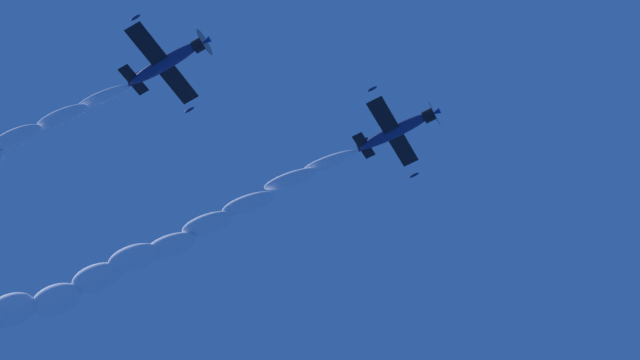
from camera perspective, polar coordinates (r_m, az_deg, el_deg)
airplane_lead at (r=73.43m, az=5.19°, el=3.32°), size 7.07×7.27×3.17m
airplane_left_wingman at (r=70.65m, az=-10.02°, el=7.73°), size 6.96×7.28×3.33m
smoke_trail_lead at (r=80.91m, az=-15.45°, el=-6.54°), size 31.76×30.29×7.16m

